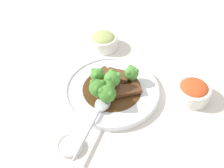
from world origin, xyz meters
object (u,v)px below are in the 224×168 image
(broccoli_floret_0, at_px, (108,87))
(side_bowl_appetizer, at_px, (104,41))
(beef_strip_1, at_px, (127,90))
(side_bowl_kimchi, at_px, (193,91))
(serving_spoon, at_px, (100,109))
(broccoli_floret_1, at_px, (114,79))
(broccoli_floret_5, at_px, (98,88))
(broccoli_floret_4, at_px, (132,73))
(main_plate, at_px, (112,90))
(beef_strip_2, at_px, (118,75))
(broccoli_floret_3, at_px, (107,94))
(beef_strip_0, at_px, (102,74))
(broccoli_floret_2, at_px, (97,75))
(sauce_dish, at_px, (70,145))

(broccoli_floret_0, relative_size, side_bowl_appetizer, 0.52)
(beef_strip_1, height_order, side_bowl_kimchi, side_bowl_kimchi)
(serving_spoon, bearing_deg, broccoli_floret_1, -119.38)
(broccoli_floret_0, relative_size, broccoli_floret_5, 0.87)
(broccoli_floret_4, relative_size, side_bowl_appetizer, 0.51)
(serving_spoon, height_order, side_bowl_appetizer, side_bowl_appetizer)
(main_plate, bearing_deg, beef_strip_2, -117.12)
(broccoli_floret_0, height_order, broccoli_floret_3, broccoli_floret_3)
(beef_strip_0, bearing_deg, broccoli_floret_4, 161.62)
(beef_strip_1, bearing_deg, side_bowl_appetizer, -78.48)
(beef_strip_0, relative_size, broccoli_floret_5, 1.10)
(beef_strip_1, bearing_deg, broccoli_floret_4, -112.36)
(serving_spoon, xyz_separation_m, side_bowl_appetizer, (-0.03, -0.28, 0.00))
(beef_strip_2, relative_size, broccoli_floret_2, 1.70)
(broccoli_floret_1, bearing_deg, broccoli_floret_3, 67.11)
(broccoli_floret_3, xyz_separation_m, broccoli_floret_4, (-0.08, -0.08, -0.01))
(beef_strip_2, relative_size, side_bowl_appetizer, 0.80)
(side_bowl_kimchi, bearing_deg, sauce_dish, 20.00)
(broccoli_floret_1, relative_size, sauce_dish, 0.90)
(beef_strip_2, xyz_separation_m, sauce_dish, (0.14, 0.20, -0.02))
(beef_strip_1, relative_size, broccoli_floret_2, 1.80)
(broccoli_floret_0, height_order, broccoli_floret_4, same)
(broccoli_floret_5, height_order, side_bowl_kimchi, broccoli_floret_5)
(broccoli_floret_5, bearing_deg, broccoli_floret_3, 133.74)
(main_plate, distance_m, beef_strip_1, 0.05)
(side_bowl_appetizer, bearing_deg, beef_strip_2, 99.11)
(beef_strip_0, distance_m, broccoli_floret_4, 0.09)
(broccoli_floret_2, height_order, sauce_dish, broccoli_floret_2)
(broccoli_floret_0, bearing_deg, broccoli_floret_2, -63.45)
(beef_strip_0, bearing_deg, sauce_dish, 66.16)
(broccoli_floret_3, relative_size, sauce_dish, 0.91)
(broccoli_floret_4, height_order, side_bowl_appetizer, broccoli_floret_4)
(main_plate, xyz_separation_m, broccoli_floret_2, (0.04, -0.03, 0.04))
(broccoli_floret_0, distance_m, broccoli_floret_2, 0.06)
(side_bowl_appetizer, bearing_deg, broccoli_floret_2, 79.52)
(broccoli_floret_1, distance_m, broccoli_floret_5, 0.05)
(beef_strip_1, height_order, serving_spoon, serving_spoon)
(side_bowl_appetizer, bearing_deg, broccoli_floret_4, 109.09)
(main_plate, distance_m, beef_strip_0, 0.06)
(beef_strip_2, height_order, side_bowl_appetizer, side_bowl_appetizer)
(main_plate, distance_m, broccoli_floret_5, 0.06)
(side_bowl_appetizer, height_order, sauce_dish, side_bowl_appetizer)
(broccoli_floret_1, distance_m, broccoli_floret_3, 0.06)
(broccoli_floret_4, distance_m, side_bowl_appetizer, 0.20)
(broccoli_floret_5, relative_size, serving_spoon, 0.30)
(broccoli_floret_0, bearing_deg, side_bowl_kimchi, 175.75)
(broccoli_floret_5, relative_size, sauce_dish, 0.89)
(beef_strip_0, relative_size, beef_strip_1, 0.76)
(broccoli_floret_3, distance_m, side_bowl_appetizer, 0.26)
(sauce_dish, bearing_deg, side_bowl_kimchi, -160.00)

